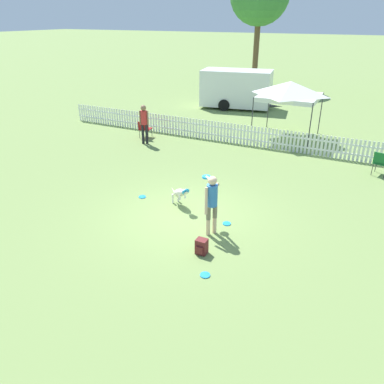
{
  "coord_description": "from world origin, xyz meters",
  "views": [
    {
      "loc": [
        4.37,
        -8.37,
        5.26
      ],
      "look_at": [
        0.12,
        0.06,
        0.79
      ],
      "focal_mm": 35.0,
      "sensor_mm": 36.0,
      "label": 1
    }
  ],
  "objects_px": {
    "equipment_trailer": "(236,88)",
    "canopy_tent_main": "(290,90)",
    "handler_person": "(212,198)",
    "folding_chair_blue_left": "(145,128)",
    "folding_chair_center": "(381,162)",
    "leaping_dog": "(180,193)",
    "frisbee_near_handler": "(205,275)",
    "spectator_standing": "(144,120)",
    "frisbee_midfield": "(227,224)",
    "backpack_on_grass": "(201,247)",
    "frisbee_near_dog": "(142,197)"
  },
  "relations": [
    {
      "from": "frisbee_midfield",
      "to": "equipment_trailer",
      "type": "bearing_deg",
      "value": 109.79
    },
    {
      "from": "equipment_trailer",
      "to": "handler_person",
      "type": "bearing_deg",
      "value": -81.6
    },
    {
      "from": "handler_person",
      "to": "equipment_trailer",
      "type": "height_order",
      "value": "equipment_trailer"
    },
    {
      "from": "handler_person",
      "to": "frisbee_near_handler",
      "type": "bearing_deg",
      "value": -125.59
    },
    {
      "from": "leaping_dog",
      "to": "frisbee_near_handler",
      "type": "relative_size",
      "value": 4.06
    },
    {
      "from": "frisbee_near_handler",
      "to": "equipment_trailer",
      "type": "bearing_deg",
      "value": 108.46
    },
    {
      "from": "canopy_tent_main",
      "to": "equipment_trailer",
      "type": "distance_m",
      "value": 6.55
    },
    {
      "from": "frisbee_near_dog",
      "to": "canopy_tent_main",
      "type": "bearing_deg",
      "value": 73.98
    },
    {
      "from": "frisbee_near_handler",
      "to": "spectator_standing",
      "type": "distance_m",
      "value": 9.83
    },
    {
      "from": "handler_person",
      "to": "leaping_dog",
      "type": "height_order",
      "value": "handler_person"
    },
    {
      "from": "backpack_on_grass",
      "to": "folding_chair_center",
      "type": "relative_size",
      "value": 0.43
    },
    {
      "from": "spectator_standing",
      "to": "frisbee_midfield",
      "type": "bearing_deg",
      "value": 121.66
    },
    {
      "from": "backpack_on_grass",
      "to": "canopy_tent_main",
      "type": "distance_m",
      "value": 10.71
    },
    {
      "from": "canopy_tent_main",
      "to": "handler_person",
      "type": "bearing_deg",
      "value": -87.66
    },
    {
      "from": "handler_person",
      "to": "canopy_tent_main",
      "type": "bearing_deg",
      "value": 36.58
    },
    {
      "from": "leaping_dog",
      "to": "frisbee_near_handler",
      "type": "bearing_deg",
      "value": 72.1
    },
    {
      "from": "frisbee_near_handler",
      "to": "frisbee_near_dog",
      "type": "relative_size",
      "value": 1.0
    },
    {
      "from": "handler_person",
      "to": "leaping_dog",
      "type": "xyz_separation_m",
      "value": [
        -1.47,
        0.99,
        -0.59
      ]
    },
    {
      "from": "frisbee_near_dog",
      "to": "canopy_tent_main",
      "type": "xyz_separation_m",
      "value": [
        2.45,
        8.55,
        2.17
      ]
    },
    {
      "from": "handler_person",
      "to": "folding_chair_blue_left",
      "type": "distance_m",
      "value": 9.0
    },
    {
      "from": "frisbee_near_handler",
      "to": "folding_chair_blue_left",
      "type": "distance_m",
      "value": 10.67
    },
    {
      "from": "folding_chair_center",
      "to": "spectator_standing",
      "type": "bearing_deg",
      "value": 17.74
    },
    {
      "from": "spectator_standing",
      "to": "equipment_trailer",
      "type": "bearing_deg",
      "value": -115.2
    },
    {
      "from": "equipment_trailer",
      "to": "canopy_tent_main",
      "type": "bearing_deg",
      "value": -57.74
    },
    {
      "from": "frisbee_midfield",
      "to": "folding_chair_blue_left",
      "type": "bearing_deg",
      "value": 138.28
    },
    {
      "from": "folding_chair_center",
      "to": "canopy_tent_main",
      "type": "distance_m",
      "value": 5.53
    },
    {
      "from": "frisbee_near_dog",
      "to": "frisbee_midfield",
      "type": "relative_size",
      "value": 1.0
    },
    {
      "from": "frisbee_near_dog",
      "to": "folding_chair_center",
      "type": "bearing_deg",
      "value": 38.75
    },
    {
      "from": "folding_chair_blue_left",
      "to": "handler_person",
      "type": "bearing_deg",
      "value": 125.17
    },
    {
      "from": "folding_chair_blue_left",
      "to": "backpack_on_grass",
      "type": "bearing_deg",
      "value": 122.0
    },
    {
      "from": "leaping_dog",
      "to": "frisbee_midfield",
      "type": "xyz_separation_m",
      "value": [
        1.68,
        -0.36,
        -0.43
      ]
    },
    {
      "from": "canopy_tent_main",
      "to": "folding_chair_blue_left",
      "type": "bearing_deg",
      "value": -152.06
    },
    {
      "from": "handler_person",
      "to": "frisbee_midfield",
      "type": "distance_m",
      "value": 1.22
    },
    {
      "from": "handler_person",
      "to": "folding_chair_blue_left",
      "type": "relative_size",
      "value": 2.05
    },
    {
      "from": "folding_chair_center",
      "to": "equipment_trailer",
      "type": "bearing_deg",
      "value": -29.37
    },
    {
      "from": "backpack_on_grass",
      "to": "folding_chair_center",
      "type": "xyz_separation_m",
      "value": [
        3.63,
        7.3,
        0.35
      ]
    },
    {
      "from": "leaping_dog",
      "to": "frisbee_near_handler",
      "type": "height_order",
      "value": "leaping_dog"
    },
    {
      "from": "handler_person",
      "to": "backpack_on_grass",
      "type": "relative_size",
      "value": 4.26
    },
    {
      "from": "handler_person",
      "to": "frisbee_near_handler",
      "type": "xyz_separation_m",
      "value": [
        0.63,
        -1.71,
        -1.02
      ]
    },
    {
      "from": "handler_person",
      "to": "frisbee_midfield",
      "type": "height_order",
      "value": "handler_person"
    },
    {
      "from": "backpack_on_grass",
      "to": "equipment_trailer",
      "type": "height_order",
      "value": "equipment_trailer"
    },
    {
      "from": "folding_chair_center",
      "to": "frisbee_near_handler",
      "type": "bearing_deg",
      "value": 82.21
    },
    {
      "from": "folding_chair_center",
      "to": "folding_chair_blue_left",
      "type": "bearing_deg",
      "value": 13.33
    },
    {
      "from": "leaping_dog",
      "to": "spectator_standing",
      "type": "xyz_separation_m",
      "value": [
        -4.31,
        4.68,
        0.62
      ]
    },
    {
      "from": "handler_person",
      "to": "frisbee_near_handler",
      "type": "height_order",
      "value": "handler_person"
    },
    {
      "from": "frisbee_near_dog",
      "to": "spectator_standing",
      "type": "height_order",
      "value": "spectator_standing"
    },
    {
      "from": "frisbee_near_dog",
      "to": "frisbee_midfield",
      "type": "xyz_separation_m",
      "value": [
        3.05,
        -0.36,
        0.0
      ]
    },
    {
      "from": "backpack_on_grass",
      "to": "handler_person",
      "type": "bearing_deg",
      "value": 100.7
    },
    {
      "from": "backpack_on_grass",
      "to": "folding_chair_blue_left",
      "type": "height_order",
      "value": "folding_chair_blue_left"
    },
    {
      "from": "handler_person",
      "to": "frisbee_near_dog",
      "type": "xyz_separation_m",
      "value": [
        -2.84,
        1.0,
        -1.02
      ]
    }
  ]
}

